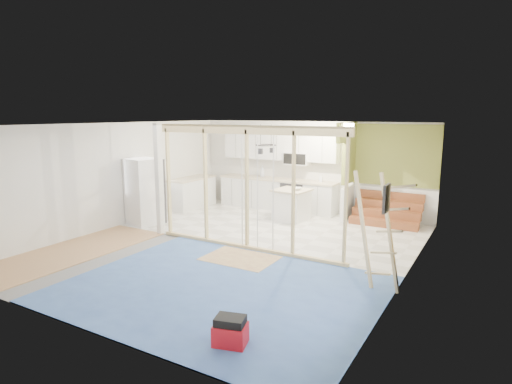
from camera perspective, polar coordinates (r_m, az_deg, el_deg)
The scene contains 17 objects.
room at distance 8.93m, azimuth -2.87°, elevation 0.62°, with size 7.01×8.01×2.61m.
floor_overlays at distance 9.25m, azimuth -2.21°, elevation -7.26°, with size 7.00×8.00×0.03m.
stud_frame at distance 9.01m, azimuth -4.19°, elevation 2.57°, with size 4.66×0.14×2.60m.
base_cabinets at distance 12.72m, azimuth -0.72°, elevation -0.22°, with size 4.45×2.24×0.93m.
upper_cabinets at distance 12.57m, azimuth 3.35°, elevation 5.86°, with size 3.60×0.41×0.85m.
green_partition at distance 11.53m, azimuth 15.86°, elevation 0.68°, with size 2.25×1.51×2.60m.
pot_rack at distance 10.61m, azimuth 1.26°, elevation 5.99°, with size 0.52×0.52×0.72m.
sheathing_panel at distance 5.74m, azimuth 15.92°, elevation -5.33°, with size 0.02×4.00×2.60m, color tan.
electrical_panel at distance 6.25m, azimuth 16.99°, elevation -0.83°, with size 0.04×0.30×0.40m, color #37373C.
ceiling_light at distance 10.92m, azimuth 12.11°, elevation 8.74°, with size 0.32×0.32×0.08m, color #FFEABF.
fridge at distance 11.24m, azimuth -14.71°, elevation 0.01°, with size 0.88×0.85×1.70m.
island at distance 11.39m, azimuth 4.76°, elevation -1.76°, with size 0.94×0.94×0.84m.
bowl at distance 11.25m, azimuth 5.48°, elevation 0.45°, with size 0.27×0.27×0.07m, color beige.
soap_bottle_a at distance 12.91m, azimuth 0.85°, elevation 2.78°, with size 0.13×0.13×0.34m, color silver.
soap_bottle_b at distance 12.11m, azimuth 8.67°, elevation 1.83°, with size 0.09×0.09×0.20m, color white.
toolbox at distance 5.52m, azimuth -3.44°, elevation -18.13°, with size 0.47×0.40×0.38m.
ladder at distance 7.11m, azimuth 16.16°, elevation -5.05°, with size 1.01×0.18×1.90m.
Camera 1 is at (4.77, -7.39, 2.82)m, focal length 30.00 mm.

